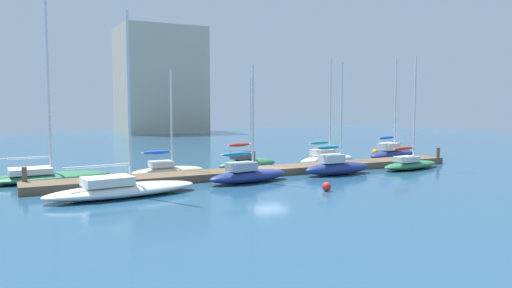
{
  "coord_description": "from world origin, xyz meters",
  "views": [
    {
      "loc": [
        -16.29,
        -29.43,
        4.91
      ],
      "look_at": [
        0.0,
        2.0,
        2.0
      ],
      "focal_mm": 33.79,
      "sensor_mm": 36.0,
      "label": 1
    }
  ],
  "objects_px": {
    "mooring_buoy_red": "(327,187)",
    "harbor_building_distant": "(160,81)",
    "sailboat_0": "(43,174)",
    "mooring_buoy_orange": "(375,152)",
    "sailboat_2": "(167,169)",
    "sailboat_8": "(392,153)",
    "sailboat_4": "(247,162)",
    "sailboat_1": "(121,188)",
    "sailboat_6": "(327,158)",
    "sailboat_5": "(337,166)",
    "sailboat_3": "(248,174)",
    "sailboat_7": "(410,163)"
  },
  "relations": [
    {
      "from": "sailboat_3",
      "to": "sailboat_5",
      "type": "xyz_separation_m",
      "value": [
        7.0,
        0.13,
        0.06
      ]
    },
    {
      "from": "mooring_buoy_red",
      "to": "harbor_building_distant",
      "type": "distance_m",
      "value": 62.76
    },
    {
      "from": "sailboat_2",
      "to": "sailboat_6",
      "type": "bearing_deg",
      "value": -1.54
    },
    {
      "from": "sailboat_5",
      "to": "harbor_building_distant",
      "type": "xyz_separation_m",
      "value": [
        3.95,
        56.68,
        8.49
      ]
    },
    {
      "from": "sailboat_8",
      "to": "mooring_buoy_orange",
      "type": "distance_m",
      "value": 3.41
    },
    {
      "from": "sailboat_6",
      "to": "sailboat_7",
      "type": "height_order",
      "value": "sailboat_6"
    },
    {
      "from": "sailboat_3",
      "to": "mooring_buoy_orange",
      "type": "xyz_separation_m",
      "value": [
        17.85,
        8.49,
        -0.23
      ]
    },
    {
      "from": "mooring_buoy_orange",
      "to": "sailboat_8",
      "type": "bearing_deg",
      "value": -106.68
    },
    {
      "from": "sailboat_0",
      "to": "mooring_buoy_orange",
      "type": "height_order",
      "value": "sailboat_0"
    },
    {
      "from": "sailboat_1",
      "to": "mooring_buoy_orange",
      "type": "distance_m",
      "value": 27.69
    },
    {
      "from": "sailboat_1",
      "to": "sailboat_2",
      "type": "height_order",
      "value": "sailboat_1"
    },
    {
      "from": "sailboat_5",
      "to": "sailboat_4",
      "type": "bearing_deg",
      "value": 130.96
    },
    {
      "from": "sailboat_6",
      "to": "sailboat_8",
      "type": "bearing_deg",
      "value": -11.93
    },
    {
      "from": "harbor_building_distant",
      "to": "sailboat_1",
      "type": "bearing_deg",
      "value": -108.19
    },
    {
      "from": "sailboat_4",
      "to": "sailboat_2",
      "type": "bearing_deg",
      "value": 169.73
    },
    {
      "from": "sailboat_3",
      "to": "sailboat_5",
      "type": "relative_size",
      "value": 0.95
    },
    {
      "from": "sailboat_1",
      "to": "sailboat_5",
      "type": "height_order",
      "value": "sailboat_1"
    },
    {
      "from": "sailboat_5",
      "to": "sailboat_8",
      "type": "distance_m",
      "value": 11.12
    },
    {
      "from": "sailboat_1",
      "to": "mooring_buoy_red",
      "type": "bearing_deg",
      "value": -25.36
    },
    {
      "from": "sailboat_1",
      "to": "sailboat_7",
      "type": "distance_m",
      "value": 21.86
    },
    {
      "from": "sailboat_3",
      "to": "sailboat_8",
      "type": "xyz_separation_m",
      "value": [
        16.88,
        5.24,
        0.07
      ]
    },
    {
      "from": "sailboat_3",
      "to": "sailboat_0",
      "type": "bearing_deg",
      "value": 142.88
    },
    {
      "from": "sailboat_4",
      "to": "sailboat_1",
      "type": "bearing_deg",
      "value": -160.63
    },
    {
      "from": "sailboat_3",
      "to": "mooring_buoy_orange",
      "type": "relative_size",
      "value": 10.85
    },
    {
      "from": "mooring_buoy_orange",
      "to": "mooring_buoy_red",
      "type": "height_order",
      "value": "mooring_buoy_orange"
    },
    {
      "from": "sailboat_4",
      "to": "sailboat_6",
      "type": "height_order",
      "value": "sailboat_6"
    },
    {
      "from": "sailboat_4",
      "to": "sailboat_8",
      "type": "xyz_separation_m",
      "value": [
        14.36,
        0.03,
        0.04
      ]
    },
    {
      "from": "sailboat_4",
      "to": "sailboat_5",
      "type": "bearing_deg",
      "value": -60.24
    },
    {
      "from": "sailboat_2",
      "to": "sailboat_8",
      "type": "height_order",
      "value": "sailboat_8"
    },
    {
      "from": "sailboat_8",
      "to": "mooring_buoy_orange",
      "type": "relative_size",
      "value": 13.1
    },
    {
      "from": "sailboat_1",
      "to": "harbor_building_distant",
      "type": "xyz_separation_m",
      "value": [
        19.05,
        57.96,
        8.63
      ]
    },
    {
      "from": "sailboat_0",
      "to": "sailboat_4",
      "type": "xyz_separation_m",
      "value": [
        13.99,
        -1.06,
        0.13
      ]
    },
    {
      "from": "sailboat_0",
      "to": "sailboat_7",
      "type": "distance_m",
      "value": 25.99
    },
    {
      "from": "sailboat_7",
      "to": "harbor_building_distant",
      "type": "distance_m",
      "value": 57.61
    },
    {
      "from": "mooring_buoy_orange",
      "to": "sailboat_0",
      "type": "bearing_deg",
      "value": -175.68
    },
    {
      "from": "sailboat_2",
      "to": "sailboat_7",
      "type": "bearing_deg",
      "value": -18.81
    },
    {
      "from": "sailboat_2",
      "to": "harbor_building_distant",
      "type": "distance_m",
      "value": 54.45
    },
    {
      "from": "sailboat_0",
      "to": "sailboat_6",
      "type": "xyz_separation_m",
      "value": [
        21.29,
        -1.02,
        0.1
      ]
    },
    {
      "from": "sailboat_1",
      "to": "sailboat_7",
      "type": "bearing_deg",
      "value": -3.97
    },
    {
      "from": "sailboat_0",
      "to": "sailboat_7",
      "type": "bearing_deg",
      "value": -17.73
    },
    {
      "from": "sailboat_3",
      "to": "sailboat_6",
      "type": "xyz_separation_m",
      "value": [
        9.82,
        5.25,
        -0.0
      ]
    },
    {
      "from": "sailboat_4",
      "to": "sailboat_5",
      "type": "height_order",
      "value": "sailboat_5"
    },
    {
      "from": "sailboat_2",
      "to": "harbor_building_distant",
      "type": "height_order",
      "value": "harbor_building_distant"
    },
    {
      "from": "sailboat_4",
      "to": "sailboat_6",
      "type": "distance_m",
      "value": 7.3
    },
    {
      "from": "sailboat_8",
      "to": "harbor_building_distant",
      "type": "distance_m",
      "value": 52.59
    },
    {
      "from": "sailboat_5",
      "to": "sailboat_2",
      "type": "bearing_deg",
      "value": 154.76
    },
    {
      "from": "sailboat_7",
      "to": "sailboat_0",
      "type": "bearing_deg",
      "value": 156.75
    },
    {
      "from": "sailboat_8",
      "to": "mooring_buoy_red",
      "type": "bearing_deg",
      "value": -157.84
    },
    {
      "from": "sailboat_5",
      "to": "sailboat_7",
      "type": "bearing_deg",
      "value": -2.21
    },
    {
      "from": "mooring_buoy_orange",
      "to": "mooring_buoy_red",
      "type": "bearing_deg",
      "value": -138.95
    }
  ]
}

